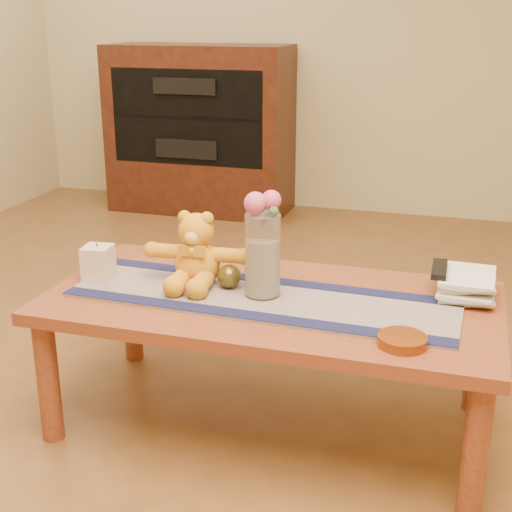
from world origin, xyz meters
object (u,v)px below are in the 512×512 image
(bronze_ball, at_px, (229,276))
(amber_dish, at_px, (402,341))
(glass_vase, at_px, (263,255))
(teddy_bear, at_px, (197,249))
(pillar_candle, at_px, (98,262))
(tv_remote, at_px, (439,269))
(book_bottom, at_px, (438,290))

(bronze_ball, xyz_separation_m, amber_dish, (0.57, -0.25, -0.03))
(glass_vase, relative_size, amber_dish, 1.95)
(teddy_bear, height_order, pillar_candle, teddy_bear)
(pillar_candle, bearing_deg, bronze_ball, 5.25)
(bronze_ball, relative_size, amber_dish, 0.56)
(tv_remote, bearing_deg, bronze_ball, -167.43)
(teddy_bear, distance_m, pillar_candle, 0.34)
(pillar_candle, xyz_separation_m, book_bottom, (1.08, 0.20, -0.05))
(book_bottom, bearing_deg, bronze_ball, -169.58)
(glass_vase, bearing_deg, pillar_candle, -178.67)
(bronze_ball, relative_size, tv_remote, 0.47)
(pillar_candle, height_order, tv_remote, pillar_candle)
(glass_vase, relative_size, tv_remote, 1.62)
(book_bottom, xyz_separation_m, amber_dish, (-0.07, -0.41, 0.00))
(teddy_bear, bearing_deg, tv_remote, 5.85)
(teddy_bear, xyz_separation_m, tv_remote, (0.75, 0.14, -0.04))
(book_bottom, bearing_deg, amber_dish, -103.34)
(tv_remote, bearing_deg, book_bottom, 90.00)
(book_bottom, bearing_deg, glass_vase, -163.78)
(tv_remote, bearing_deg, glass_vase, -161.76)
(glass_vase, xyz_separation_m, amber_dish, (0.45, -0.22, -0.12))
(teddy_bear, relative_size, tv_remote, 2.09)
(teddy_bear, xyz_separation_m, book_bottom, (0.75, 0.15, -0.11))
(bronze_ball, relative_size, book_bottom, 0.34)
(teddy_bear, bearing_deg, amber_dish, -25.25)
(tv_remote, bearing_deg, pillar_candle, -170.71)
(teddy_bear, distance_m, book_bottom, 0.78)
(glass_vase, bearing_deg, book_bottom, 20.02)
(teddy_bear, xyz_separation_m, pillar_candle, (-0.33, -0.06, -0.06))
(bronze_ball, distance_m, tv_remote, 0.66)
(pillar_candle, distance_m, tv_remote, 1.10)
(teddy_bear, bearing_deg, bronze_ball, -12.55)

